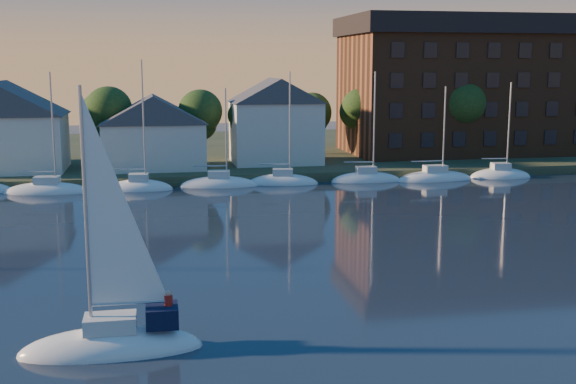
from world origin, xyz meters
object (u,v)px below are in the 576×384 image
object	(u,v)px
clubhouse_centre	(154,131)
clubhouse_west	(2,125)
clubhouse_east	(275,120)
condo_block	(464,84)
hero_sailboat	(114,339)

from	to	relation	value
clubhouse_centre	clubhouse_west	bearing A→B (deg)	176.42
clubhouse_west	clubhouse_east	size ratio (longest dim) A/B	1.30
condo_block	clubhouse_centre	bearing A→B (deg)	-168.76
clubhouse_centre	hero_sailboat	size ratio (longest dim) A/B	0.91
clubhouse_centre	hero_sailboat	bearing A→B (deg)	-92.65
clubhouse_west	clubhouse_east	xyz separation A→B (m)	(30.00, 1.00, 0.07)
clubhouse_west	condo_block	world-z (taller)	condo_block
clubhouse_west	clubhouse_centre	size ratio (longest dim) A/B	1.18
condo_block	hero_sailboat	bearing A→B (deg)	-126.12
clubhouse_west	clubhouse_east	world-z (taller)	clubhouse_east
clubhouse_west	clubhouse_centre	xyz separation A→B (m)	(16.00, -1.00, -0.80)
condo_block	hero_sailboat	size ratio (longest dim) A/B	2.45
clubhouse_west	hero_sailboat	world-z (taller)	hero_sailboat
clubhouse_centre	clubhouse_east	world-z (taller)	clubhouse_east
clubhouse_west	hero_sailboat	distance (m)	53.12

